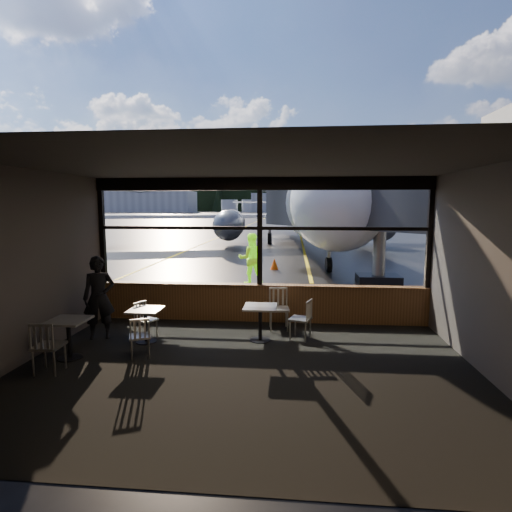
# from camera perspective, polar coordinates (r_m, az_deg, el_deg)

# --- Properties ---
(ground_plane) EXTENTS (520.00, 520.00, 0.00)m
(ground_plane) POSITION_cam_1_polar(r_m,az_deg,el_deg) (129.58, 5.02, 5.84)
(ground_plane) COLOR black
(ground_plane) RESTS_ON ground
(carpet_floor) EXTENTS (8.00, 6.00, 0.01)m
(carpet_floor) POSITION_cam_1_polar(r_m,az_deg,el_deg) (7.17, -1.57, -15.98)
(carpet_floor) COLOR black
(carpet_floor) RESTS_ON ground
(ceiling) EXTENTS (8.00, 6.00, 0.04)m
(ceiling) POSITION_cam_1_polar(r_m,az_deg,el_deg) (6.63, -1.68, 12.99)
(ceiling) COLOR #38332D
(ceiling) RESTS_ON ground
(wall_left) EXTENTS (0.04, 6.00, 3.50)m
(wall_left) POSITION_cam_1_polar(r_m,az_deg,el_deg) (8.19, -30.64, -1.41)
(wall_left) COLOR #4C433C
(wall_left) RESTS_ON ground
(wall_right) EXTENTS (0.04, 6.00, 3.50)m
(wall_right) POSITION_cam_1_polar(r_m,az_deg,el_deg) (7.36, 31.04, -2.28)
(wall_right) COLOR #4C433C
(wall_right) RESTS_ON ground
(wall_back) EXTENTS (8.00, 0.04, 3.50)m
(wall_back) POSITION_cam_1_polar(r_m,az_deg,el_deg) (3.79, -7.20, -9.37)
(wall_back) COLOR #4C433C
(wall_back) RESTS_ON ground
(window_sill) EXTENTS (8.00, 0.28, 0.90)m
(window_sill) POSITION_cam_1_polar(r_m,az_deg,el_deg) (9.87, 0.53, -6.79)
(window_sill) COLOR brown
(window_sill) RESTS_ON ground
(window_header) EXTENTS (8.00, 0.18, 0.30)m
(window_header) POSITION_cam_1_polar(r_m,az_deg,el_deg) (9.59, 0.55, 10.27)
(window_header) COLOR black
(window_header) RESTS_ON ground
(mullion_left) EXTENTS (0.12, 0.12, 2.60)m
(mullion_left) POSITION_cam_1_polar(r_m,az_deg,el_deg) (10.68, -21.12, 3.30)
(mullion_left) COLOR black
(mullion_left) RESTS_ON ground
(mullion_centre) EXTENTS (0.12, 0.12, 2.60)m
(mullion_centre) POSITION_cam_1_polar(r_m,az_deg,el_deg) (9.60, 0.54, 3.40)
(mullion_centre) COLOR black
(mullion_centre) RESTS_ON ground
(mullion_right) EXTENTS (0.12, 0.12, 2.60)m
(mullion_right) POSITION_cam_1_polar(r_m,az_deg,el_deg) (10.07, 23.59, 2.98)
(mullion_right) COLOR black
(mullion_right) RESTS_ON ground
(window_transom) EXTENTS (8.00, 0.10, 0.08)m
(window_transom) POSITION_cam_1_polar(r_m,az_deg,el_deg) (9.59, 0.54, 4.00)
(window_transom) COLOR black
(window_transom) RESTS_ON ground
(airliner) EXTENTS (32.56, 38.00, 10.90)m
(airliner) POSITION_cam_1_polar(r_m,az_deg,el_deg) (29.37, 6.59, 12.20)
(airliner) COLOR white
(airliner) RESTS_ON ground_plane
(jet_bridge) EXTENTS (9.19, 11.24, 4.90)m
(jet_bridge) POSITION_cam_1_polar(r_m,az_deg,el_deg) (15.31, 15.95, 5.46)
(jet_bridge) COLOR #272729
(jet_bridge) RESTS_ON ground_plane
(cafe_table_near) EXTENTS (0.68, 0.68, 0.75)m
(cafe_table_near) POSITION_cam_1_polar(r_m,az_deg,el_deg) (8.50, 0.61, -9.62)
(cafe_table_near) COLOR gray
(cafe_table_near) RESTS_ON carpet_floor
(cafe_table_mid) EXTENTS (0.65, 0.65, 0.71)m
(cafe_table_mid) POSITION_cam_1_polar(r_m,az_deg,el_deg) (8.72, -15.46, -9.57)
(cafe_table_mid) COLOR gray
(cafe_table_mid) RESTS_ON carpet_floor
(cafe_table_left) EXTENTS (0.68, 0.68, 0.75)m
(cafe_table_left) POSITION_cam_1_polar(r_m,az_deg,el_deg) (8.31, -25.14, -10.70)
(cafe_table_left) COLOR #9E9991
(cafe_table_left) RESTS_ON carpet_floor
(chair_near_e) EXTENTS (0.61, 0.61, 0.88)m
(chair_near_e) POSITION_cam_1_polar(r_m,az_deg,el_deg) (8.62, 6.36, -8.97)
(chair_near_e) COLOR #ABA79B
(chair_near_e) RESTS_ON carpet_floor
(chair_near_n) EXTENTS (0.58, 0.58, 0.96)m
(chair_near_n) POSITION_cam_1_polar(r_m,az_deg,el_deg) (9.21, 3.27, -7.62)
(chair_near_n) COLOR #B7B1A5
(chair_near_n) RESTS_ON carpet_floor
(chair_mid_s) EXTENTS (0.57, 0.57, 0.79)m
(chair_mid_s) POSITION_cam_1_polar(r_m,az_deg,el_deg) (7.92, -16.24, -11.00)
(chair_mid_s) COLOR #BBB5A9
(chair_mid_s) RESTS_ON carpet_floor
(chair_mid_w) EXTENTS (0.58, 0.58, 0.80)m
(chair_mid_w) POSITION_cam_1_polar(r_m,az_deg,el_deg) (8.95, -15.43, -8.86)
(chair_mid_w) COLOR beige
(chair_mid_w) RESTS_ON carpet_floor
(chair_left_s) EXTENTS (0.53, 0.53, 0.93)m
(chair_left_s) POSITION_cam_1_polar(r_m,az_deg,el_deg) (7.76, -27.48, -11.40)
(chair_left_s) COLOR #AEAA9D
(chair_left_s) RESTS_ON carpet_floor
(passenger) EXTENTS (0.76, 0.63, 1.78)m
(passenger) POSITION_cam_1_polar(r_m,az_deg,el_deg) (9.16, -21.51, -5.57)
(passenger) COLOR black
(passenger) RESTS_ON carpet_floor
(ground_crew) EXTENTS (1.04, 0.90, 1.85)m
(ground_crew) POSITION_cam_1_polar(r_m,az_deg,el_deg) (14.57, -0.74, -0.36)
(ground_crew) COLOR #BFF219
(ground_crew) RESTS_ON ground_plane
(cone_nose) EXTENTS (0.36, 0.36, 0.50)m
(cone_nose) POSITION_cam_1_polar(r_m,az_deg,el_deg) (17.95, 2.63, -1.13)
(cone_nose) COLOR #E55A07
(cone_nose) RESTS_ON ground_plane
(hangar_left) EXTENTS (45.00, 18.00, 11.00)m
(hangar_left) POSITION_cam_1_polar(r_m,az_deg,el_deg) (202.35, -15.27, 7.62)
(hangar_left) COLOR silver
(hangar_left) RESTS_ON ground_plane
(hangar_mid) EXTENTS (38.00, 15.00, 10.00)m
(hangar_mid) POSITION_cam_1_polar(r_m,az_deg,el_deg) (194.56, 5.16, 7.72)
(hangar_mid) COLOR silver
(hangar_mid) RESTS_ON ground_plane
(hangar_right) EXTENTS (50.00, 20.00, 12.00)m
(hangar_right) POSITION_cam_1_polar(r_m,az_deg,el_deg) (196.69, 23.07, 7.47)
(hangar_right) COLOR silver
(hangar_right) RESTS_ON ground_plane
(fuel_tank_a) EXTENTS (8.00, 8.00, 6.00)m
(fuel_tank_a) POSITION_cam_1_polar(r_m,az_deg,el_deg) (194.01, -3.81, 7.15)
(fuel_tank_a) COLOR silver
(fuel_tank_a) RESTS_ON ground_plane
(fuel_tank_b) EXTENTS (8.00, 8.00, 6.00)m
(fuel_tank_b) POSITION_cam_1_polar(r_m,az_deg,el_deg) (192.67, -0.85, 7.16)
(fuel_tank_b) COLOR silver
(fuel_tank_b) RESTS_ON ground_plane
(fuel_tank_c) EXTENTS (8.00, 8.00, 6.00)m
(fuel_tank_c) POSITION_cam_1_polar(r_m,az_deg,el_deg) (191.85, 2.14, 7.16)
(fuel_tank_c) COLOR silver
(fuel_tank_c) RESTS_ON ground_plane
(treeline) EXTENTS (360.00, 3.00, 12.00)m
(treeline) POSITION_cam_1_polar(r_m,az_deg,el_deg) (219.57, 5.19, 7.91)
(treeline) COLOR black
(treeline) RESTS_ON ground_plane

